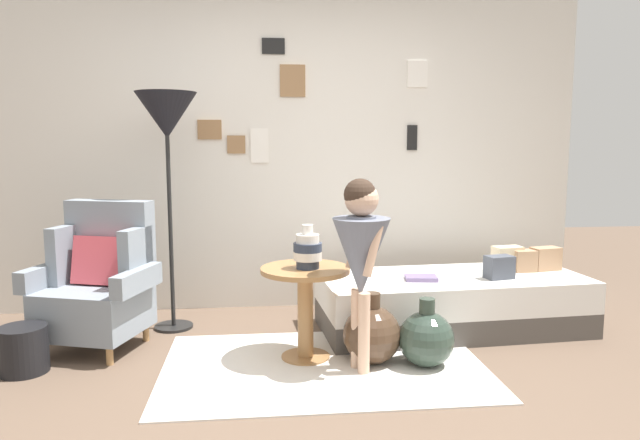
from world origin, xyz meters
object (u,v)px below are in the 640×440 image
at_px(daybed, 452,303).
at_px(side_table, 305,294).
at_px(floor_lamp, 167,123).
at_px(magazine_basket, 23,350).
at_px(book_on_daybed, 421,278).
at_px(demijohn_near, 372,334).
at_px(vase_striped, 308,250).
at_px(demijohn_far, 426,338).
at_px(armchair, 99,282).
at_px(person_child, 361,249).

relative_size(daybed, side_table, 3.31).
distance_m(floor_lamp, magazine_basket, 1.73).
bearing_deg(floor_lamp, magazine_basket, -135.03).
xyz_separation_m(book_on_daybed, magazine_basket, (-2.53, -0.41, -0.28)).
xyz_separation_m(side_table, floor_lamp, (-0.92, 0.72, 1.08)).
xyz_separation_m(daybed, demijohn_near, (-0.71, -0.59, -0.02)).
xyz_separation_m(side_table, vase_striped, (0.01, -0.03, 0.28)).
height_order(floor_lamp, demijohn_far, floor_lamp).
distance_m(vase_striped, magazine_basket, 1.79).
height_order(vase_striped, floor_lamp, floor_lamp).
distance_m(daybed, vase_striped, 1.31).
bearing_deg(demijohn_far, book_on_daybed, 77.65).
height_order(side_table, book_on_daybed, side_table).
bearing_deg(book_on_daybed, demijohn_far, -102.35).
height_order(floor_lamp, magazine_basket, floor_lamp).
xyz_separation_m(armchair, demijohn_far, (2.07, -0.58, -0.26)).
bearing_deg(demijohn_near, side_table, 163.77).
bearing_deg(magazine_basket, armchair, 51.26).
distance_m(floor_lamp, demijohn_far, 2.30).
bearing_deg(magazine_basket, demijohn_far, -3.72).
relative_size(demijohn_far, magazine_basket, 1.52).
bearing_deg(vase_striped, side_table, 116.24).
bearing_deg(side_table, person_child, -37.81).
bearing_deg(book_on_daybed, floor_lamp, 168.87).
bearing_deg(magazine_basket, floor_lamp, 44.97).
relative_size(armchair, magazine_basket, 3.46).
bearing_deg(magazine_basket, person_child, -5.58).
bearing_deg(person_child, demijohn_near, 52.03).
height_order(side_table, demijohn_near, side_table).
height_order(person_child, demijohn_near, person_child).
xyz_separation_m(armchair, demijohn_near, (1.75, -0.49, -0.25)).
distance_m(person_child, book_on_daybed, 0.88).
bearing_deg(person_child, daybed, 41.36).
bearing_deg(armchair, demijohn_far, -15.61).
bearing_deg(daybed, side_table, -157.07).
distance_m(daybed, demijohn_near, 0.92).
bearing_deg(person_child, demijohn_far, 5.20).
bearing_deg(floor_lamp, demijohn_near, -32.25).
relative_size(armchair, person_child, 0.84).
bearing_deg(daybed, armchair, -177.84).
distance_m(armchair, daybed, 2.47).
distance_m(armchair, magazine_basket, 0.62).
relative_size(armchair, floor_lamp, 0.57).
xyz_separation_m(armchair, person_child, (1.65, -0.62, 0.30)).
bearing_deg(demijohn_far, floor_lamp, 150.81).
height_order(floor_lamp, demijohn_near, floor_lamp).
height_order(person_child, demijohn_far, person_child).
bearing_deg(side_table, book_on_daybed, 23.58).
bearing_deg(floor_lamp, book_on_daybed, -11.13).
relative_size(floor_lamp, magazine_basket, 6.12).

